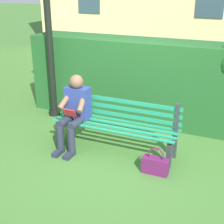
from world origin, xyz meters
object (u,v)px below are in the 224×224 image
(park_bench, at_px, (116,123))
(person_seated, at_px, (74,110))
(handbag, at_px, (155,165))
(lamp_post, at_px, (48,19))

(park_bench, relative_size, person_seated, 1.70)
(handbag, bearing_deg, lamp_post, -26.89)
(park_bench, distance_m, person_seated, 0.70)
(park_bench, distance_m, lamp_post, 2.37)
(lamp_post, bearing_deg, handbag, 153.11)
(person_seated, bearing_deg, lamp_post, -43.08)
(person_seated, xyz_separation_m, handbag, (-1.44, 0.28, -0.50))
(person_seated, height_order, lamp_post, lamp_post)
(park_bench, relative_size, lamp_post, 0.63)
(handbag, relative_size, lamp_post, 0.13)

